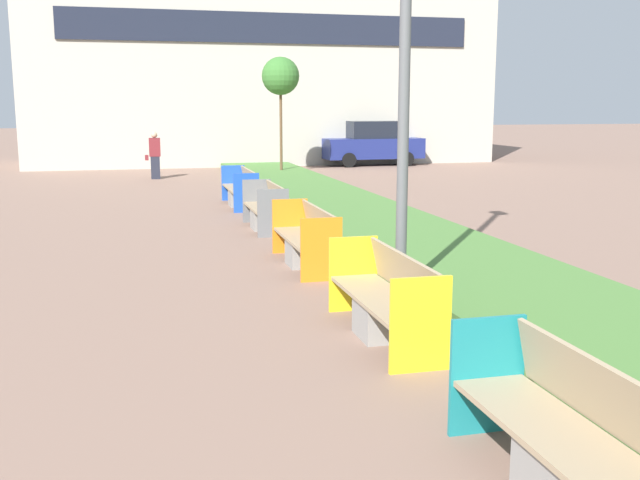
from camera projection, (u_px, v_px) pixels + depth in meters
planter_grass_strip at (496, 281)px, 10.54m from camera, size 2.80×120.00×0.18m
building_backdrop at (260, 46)px, 32.91m from camera, size 19.84×5.82×10.13m
bench_teal_frame at (578, 453)px, 4.72m from camera, size 0.65×2.40×0.94m
bench_yellow_frame at (386, 304)px, 8.26m from camera, size 0.65×2.29×0.94m
bench_orange_frame at (307, 243)px, 11.94m from camera, size 0.65×2.27×0.94m
bench_grey_frame at (266, 212)px, 15.44m from camera, size 0.65×2.00×0.94m
bench_blue_frame at (241, 191)px, 18.97m from camera, size 0.65×2.42×0.94m
sapling_tree_far at (280, 77)px, 26.85m from camera, size 1.36×1.36×4.23m
pedestrian_walking at (155, 155)px, 25.78m from camera, size 0.53×0.24×1.63m
parked_car_distant at (371, 144)px, 31.67m from camera, size 4.26×2.00×1.86m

